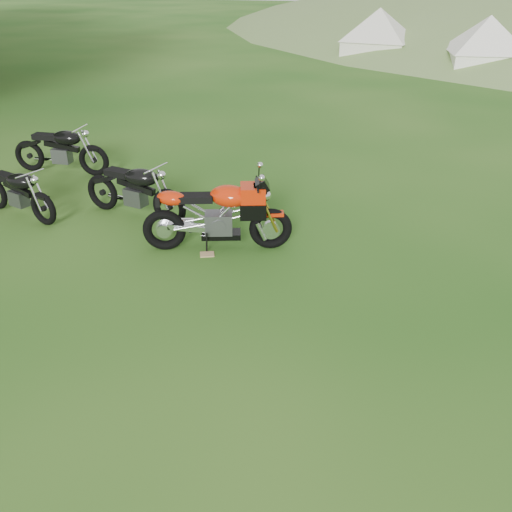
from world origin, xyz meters
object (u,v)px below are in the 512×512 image
(vintage_moto_d, at_px, (60,149))
(tent_mid, at_px, (487,42))
(vintage_moto_c, at_px, (134,189))
(sport_motorcycle, at_px, (217,210))
(plywood_board, at_px, (207,254))
(tent_left, at_px, (378,31))
(vintage_moto_a, at_px, (17,191))

(vintage_moto_d, bearing_deg, tent_mid, 54.80)
(vintage_moto_c, xyz_separation_m, vintage_moto_d, (-2.48, 1.71, 0.01))
(sport_motorcycle, height_order, plywood_board, sport_motorcycle)
(tent_left, bearing_deg, vintage_moto_d, -97.41)
(vintage_moto_c, relative_size, tent_mid, 0.76)
(tent_left, distance_m, tent_mid, 4.98)
(vintage_moto_a, height_order, tent_left, tent_left)
(tent_left, xyz_separation_m, tent_mid, (4.31, -2.50, -0.00))
(vintage_moto_a, xyz_separation_m, tent_mid, (8.94, 17.04, 0.68))
(sport_motorcycle, distance_m, tent_left, 19.86)
(vintage_moto_c, height_order, tent_mid, tent_mid)
(sport_motorcycle, height_order, tent_mid, tent_mid)
(sport_motorcycle, xyz_separation_m, vintage_moto_a, (-3.71, 0.29, -0.17))
(vintage_moto_c, distance_m, vintage_moto_d, 3.01)
(plywood_board, bearing_deg, tent_mid, 73.16)
(sport_motorcycle, xyz_separation_m, tent_left, (0.92, 19.83, 0.51))
(sport_motorcycle, height_order, tent_left, tent_left)
(sport_motorcycle, bearing_deg, plywood_board, -126.87)
(vintage_moto_c, distance_m, tent_mid, 17.98)
(tent_mid, bearing_deg, vintage_moto_d, -129.73)
(plywood_board, height_order, vintage_moto_a, vintage_moto_a)
(vintage_moto_c, bearing_deg, tent_left, 95.14)
(sport_motorcycle, relative_size, vintage_moto_a, 1.20)
(sport_motorcycle, distance_m, tent_mid, 18.11)
(plywood_board, relative_size, vintage_moto_a, 0.12)
(sport_motorcycle, relative_size, plywood_board, 10.13)
(sport_motorcycle, relative_size, tent_left, 0.81)
(vintage_moto_d, xyz_separation_m, tent_left, (5.15, 17.34, 0.62))
(tent_left, bearing_deg, plywood_board, -83.75)
(plywood_board, xyz_separation_m, tent_mid, (5.32, 17.59, 1.15))
(sport_motorcycle, relative_size, tent_mid, 0.81)
(tent_left, bearing_deg, vintage_moto_a, -94.20)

